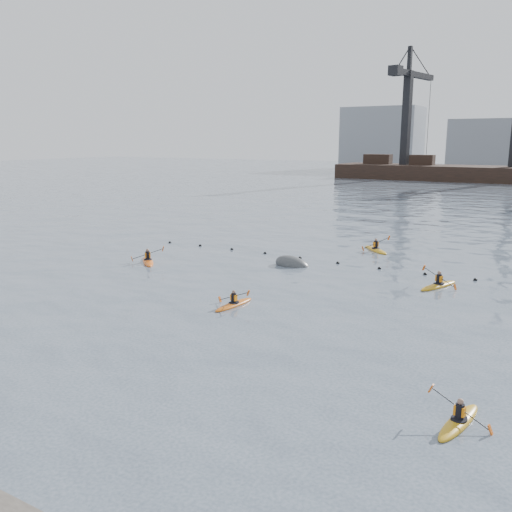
{
  "coord_description": "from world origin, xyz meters",
  "views": [
    {
      "loc": [
        11.72,
        -12.03,
        8.37
      ],
      "look_at": [
        -1.51,
        10.39,
        2.8
      ],
      "focal_mm": 38.0,
      "sensor_mm": 36.0,
      "label": 1
    }
  ],
  "objects_px": {
    "kayaker_0": "(234,304)",
    "kayaker_1": "(459,421)",
    "kayaker_2": "(148,261)",
    "mooring_buoy": "(293,265)",
    "kayaker_5": "(376,249)",
    "kayaker_3": "(439,285)"
  },
  "relations": [
    {
      "from": "kayaker_2",
      "to": "mooring_buoy",
      "type": "bearing_deg",
      "value": -21.08
    },
    {
      "from": "kayaker_0",
      "to": "kayaker_5",
      "type": "bearing_deg",
      "value": 90.14
    },
    {
      "from": "kayaker_0",
      "to": "kayaker_1",
      "type": "distance_m",
      "value": 13.98
    },
    {
      "from": "kayaker_2",
      "to": "mooring_buoy",
      "type": "xyz_separation_m",
      "value": [
        9.22,
        4.26,
        -0.1
      ]
    },
    {
      "from": "kayaker_1",
      "to": "kayaker_2",
      "type": "relative_size",
      "value": 1.01
    },
    {
      "from": "kayaker_3",
      "to": "kayaker_0",
      "type": "bearing_deg",
      "value": -110.72
    },
    {
      "from": "kayaker_1",
      "to": "kayaker_5",
      "type": "relative_size",
      "value": 1.02
    },
    {
      "from": "kayaker_0",
      "to": "kayaker_5",
      "type": "relative_size",
      "value": 1.03
    },
    {
      "from": "kayaker_2",
      "to": "kayaker_5",
      "type": "bearing_deg",
      "value": -1.82
    },
    {
      "from": "mooring_buoy",
      "to": "kayaker_2",
      "type": "bearing_deg",
      "value": -155.21
    },
    {
      "from": "kayaker_2",
      "to": "kayaker_3",
      "type": "distance_m",
      "value": 19.41
    },
    {
      "from": "kayaker_0",
      "to": "mooring_buoy",
      "type": "height_order",
      "value": "kayaker_0"
    },
    {
      "from": "kayaker_2",
      "to": "kayaker_0",
      "type": "bearing_deg",
      "value": -73.11
    },
    {
      "from": "kayaker_1",
      "to": "mooring_buoy",
      "type": "xyz_separation_m",
      "value": [
        -13.87,
        16.38,
        -0.09
      ]
    },
    {
      "from": "kayaker_1",
      "to": "kayaker_2",
      "type": "xyz_separation_m",
      "value": [
        -23.09,
        12.13,
        0.02
      ]
    },
    {
      "from": "kayaker_0",
      "to": "kayaker_2",
      "type": "distance_m",
      "value": 12.11
    },
    {
      "from": "mooring_buoy",
      "to": "kayaker_5",
      "type": "bearing_deg",
      "value": 67.33
    },
    {
      "from": "kayaker_0",
      "to": "kayaker_2",
      "type": "relative_size",
      "value": 1.02
    },
    {
      "from": "kayaker_5",
      "to": "mooring_buoy",
      "type": "xyz_separation_m",
      "value": [
        -3.26,
        -7.82,
        -0.1
      ]
    },
    {
      "from": "kayaker_1",
      "to": "kayaker_0",
      "type": "bearing_deg",
      "value": 161.71
    },
    {
      "from": "kayaker_0",
      "to": "kayaker_5",
      "type": "xyz_separation_m",
      "value": [
        1.72,
        17.62,
        0.01
      ]
    },
    {
      "from": "kayaker_0",
      "to": "kayaker_1",
      "type": "height_order",
      "value": "kayaker_1"
    }
  ]
}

